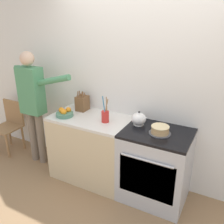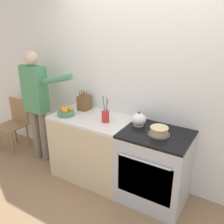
% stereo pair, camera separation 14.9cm
% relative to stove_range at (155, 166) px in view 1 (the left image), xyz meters
% --- Properties ---
extents(ground_plane, '(16.00, 16.00, 0.00)m').
position_rel_stove_range_xyz_m(ground_plane, '(-0.26, -0.30, -0.45)').
color(ground_plane, '#93704C').
extents(wall_back, '(8.00, 0.04, 2.60)m').
position_rel_stove_range_xyz_m(wall_back, '(-0.26, 0.33, 0.85)').
color(wall_back, silver).
rests_on(wall_back, ground_plane).
extents(counter_cabinet, '(1.03, 0.61, 0.90)m').
position_rel_stove_range_xyz_m(counter_cabinet, '(-0.90, 0.00, -0.00)').
color(counter_cabinet, beige).
rests_on(counter_cabinet, ground_plane).
extents(stove_range, '(0.78, 0.65, 0.90)m').
position_rel_stove_range_xyz_m(stove_range, '(0.00, 0.00, 0.00)').
color(stove_range, '#B7BABF').
rests_on(stove_range, ground_plane).
extents(layer_cake, '(0.25, 0.25, 0.09)m').
position_rel_stove_range_xyz_m(layer_cake, '(0.03, -0.02, 0.49)').
color(layer_cake, '#4C4C51').
rests_on(layer_cake, stove_range).
extents(tea_kettle, '(0.22, 0.18, 0.17)m').
position_rel_stove_range_xyz_m(tea_kettle, '(-0.27, 0.09, 0.52)').
color(tea_kettle, white).
rests_on(tea_kettle, stove_range).
extents(knife_block, '(0.14, 0.17, 0.28)m').
position_rel_stove_range_xyz_m(knife_block, '(-1.14, 0.17, 0.55)').
color(knife_block, brown).
rests_on(knife_block, counter_cabinet).
extents(utensil_crock, '(0.09, 0.09, 0.34)m').
position_rel_stove_range_xyz_m(utensil_crock, '(-0.66, -0.03, 0.53)').
color(utensil_crock, red).
rests_on(utensil_crock, counter_cabinet).
extents(fruit_bowl, '(0.22, 0.22, 0.11)m').
position_rel_stove_range_xyz_m(fruit_bowl, '(-1.23, -0.11, 0.49)').
color(fruit_bowl, '#4C7F66').
rests_on(fruit_bowl, counter_cabinet).
extents(person_baker, '(0.94, 0.20, 1.68)m').
position_rel_stove_range_xyz_m(person_baker, '(-1.83, -0.05, 0.56)').
color(person_baker, '#7A6B5B').
rests_on(person_baker, ground_plane).
extents(dining_chair, '(0.40, 0.40, 0.83)m').
position_rel_stove_range_xyz_m(dining_chair, '(-2.48, 0.03, 0.02)').
color(dining_chair, '#997047').
rests_on(dining_chair, ground_plane).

